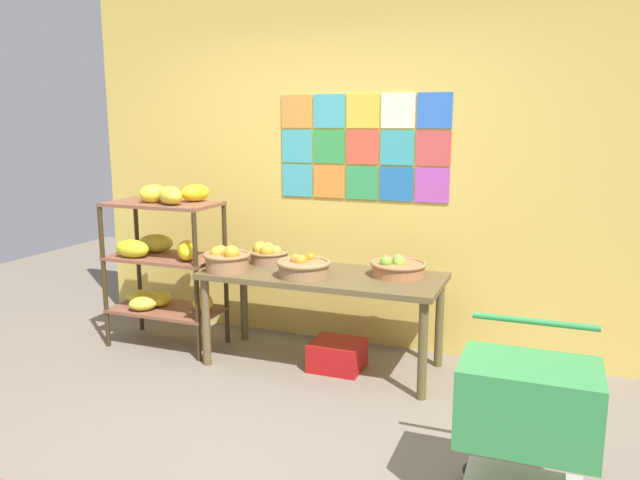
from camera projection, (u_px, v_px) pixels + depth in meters
The scene contains 10 objects.
ground at pixel (228, 449), 3.30m from camera, with size 9.64×9.64×0.00m, color #776A5C.
back_wall_with_art at pixel (342, 169), 4.73m from camera, with size 4.35×0.07×2.75m.
banana_shelf_unit at pixel (163, 252), 4.74m from camera, with size 0.86×0.53×1.27m.
display_table at pixel (322, 284), 4.33m from camera, with size 1.69×0.70×0.68m.
fruit_basket_right at pixel (304, 267), 4.21m from camera, with size 0.38×0.38×0.15m.
fruit_basket_back_left at pixel (398, 267), 4.23m from camera, with size 0.39×0.39×0.15m.
fruit_basket_left at pixel (227, 259), 4.37m from camera, with size 0.34×0.34×0.19m.
fruit_basket_centre at pixel (268, 254), 4.62m from camera, with size 0.30×0.30×0.16m.
produce_crate_under_table at pixel (337, 355), 4.36m from camera, with size 0.36×0.31×0.20m, color #AE1414.
shopping_cart at pixel (528, 409), 2.72m from camera, with size 0.60×0.46×0.83m.
Camera 1 is at (1.55, -2.65, 1.73)m, focal length 34.47 mm.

